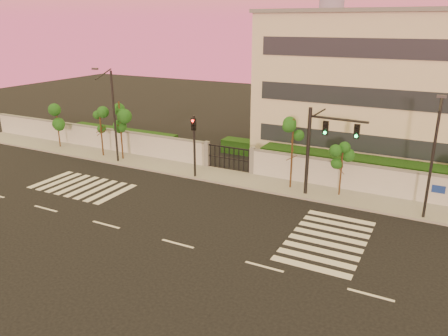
# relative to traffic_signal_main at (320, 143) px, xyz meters

# --- Properties ---
(ground) EXTENTS (120.00, 120.00, 0.00)m
(ground) POSITION_rel_traffic_signal_main_xyz_m (-4.71, -9.85, -3.84)
(ground) COLOR black
(ground) RESTS_ON ground
(sidewalk) EXTENTS (60.00, 3.00, 0.15)m
(sidewalk) POSITION_rel_traffic_signal_main_xyz_m (-4.71, 0.65, -3.76)
(sidewalk) COLOR gray
(sidewalk) RESTS_ON ground
(perimeter_wall) EXTENTS (60.00, 0.36, 2.20)m
(perimeter_wall) POSITION_rel_traffic_signal_main_xyz_m (-4.60, 2.15, -2.77)
(perimeter_wall) COLOR #B3B6BB
(perimeter_wall) RESTS_ON ground
(hedge_row) EXTENTS (41.00, 4.25, 1.80)m
(hedge_row) POSITION_rel_traffic_signal_main_xyz_m (-3.54, 4.89, -3.02)
(hedge_row) COLOR black
(hedge_row) RESTS_ON ground
(institutional_building) EXTENTS (24.40, 12.40, 12.25)m
(institutional_building) POSITION_rel_traffic_signal_main_xyz_m (4.29, 12.14, 2.32)
(institutional_building) COLOR beige
(institutional_building) RESTS_ON ground
(road_markings) EXTENTS (57.00, 7.62, 0.02)m
(road_markings) POSITION_rel_traffic_signal_main_xyz_m (-6.29, -6.09, -3.83)
(road_markings) COLOR silver
(road_markings) RESTS_ON ground
(street_tree_a) EXTENTS (1.45, 1.15, 3.85)m
(street_tree_a) POSITION_rel_traffic_signal_main_xyz_m (-24.83, 0.81, -0.99)
(street_tree_a) COLOR #382314
(street_tree_a) RESTS_ON ground
(street_tree_b) EXTENTS (1.55, 1.24, 4.20)m
(street_tree_b) POSITION_rel_traffic_signal_main_xyz_m (-19.23, 0.48, -0.74)
(street_tree_b) COLOR #382314
(street_tree_b) RESTS_ON ground
(street_tree_c) EXTENTS (1.63, 1.30, 5.07)m
(street_tree_c) POSITION_rel_traffic_signal_main_xyz_m (-17.07, 0.54, -0.10)
(street_tree_c) COLOR #382314
(street_tree_c) RESTS_ON ground
(street_tree_d) EXTENTS (1.48, 1.18, 5.07)m
(street_tree_d) POSITION_rel_traffic_signal_main_xyz_m (-2.04, 0.65, -0.11)
(street_tree_d) COLOR #382314
(street_tree_d) RESTS_ON ground
(street_tree_e) EXTENTS (1.31, 1.05, 3.74)m
(street_tree_e) POSITION_rel_traffic_signal_main_xyz_m (1.37, 0.82, -1.08)
(street_tree_e) COLOR #382314
(street_tree_e) RESTS_ON ground
(traffic_signal_main) EXTENTS (3.84, 0.47, 6.07)m
(traffic_signal_main) POSITION_rel_traffic_signal_main_xyz_m (0.00, 0.00, 0.00)
(traffic_signal_main) COLOR black
(traffic_signal_main) RESTS_ON ground
(traffic_signal_secondary) EXTENTS (0.37, 0.35, 4.82)m
(traffic_signal_secondary) POSITION_rel_traffic_signal_main_xyz_m (-9.26, -0.52, -0.78)
(traffic_signal_secondary) COLOR black
(traffic_signal_secondary) RESTS_ON ground
(streetlight_west) EXTENTS (0.48, 1.92, 7.99)m
(streetlight_west) POSITION_rel_traffic_signal_main_xyz_m (-17.02, -0.38, 0.48)
(streetlight_west) COLOR black
(streetlight_west) RESTS_ON ground
(streetlight_east) EXTENTS (0.46, 1.86, 7.71)m
(streetlight_east) POSITION_rel_traffic_signal_main_xyz_m (6.71, -0.59, 0.33)
(streetlight_east) COLOR black
(streetlight_east) RESTS_ON ground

